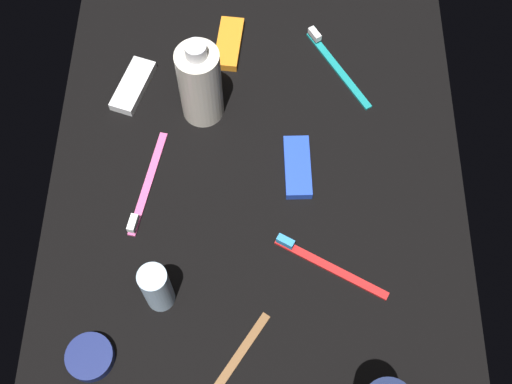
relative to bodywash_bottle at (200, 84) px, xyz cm
name	(u,v)px	position (x,y,z in cm)	size (l,w,h in cm)	color
ground_plane	(256,202)	(-16.19, -8.88, -8.03)	(84.00, 64.00, 1.20)	black
bodywash_bottle	(200,84)	(0.00, 0.00, 0.00)	(6.70, 6.70, 16.51)	silver
deodorant_stick	(157,288)	(-31.79, 4.34, -2.58)	(4.01, 4.01, 9.70)	silver
toothbrush_red	(324,263)	(-26.36, -18.95, -6.83)	(9.47, 16.47, 2.10)	red
toothbrush_teal	(335,63)	(9.30, -21.73, -6.83)	(15.94, 10.49, 2.10)	teal
toothbrush_brown	(225,375)	(-42.49, -5.20, -6.83)	(15.74, 10.83, 2.10)	brown
toothbrush_pink	(146,188)	(-14.66, 8.03, -6.83)	(17.90, 4.63, 2.10)	#E55999
snack_bar_blue	(297,167)	(-10.67, -15.23, -6.68)	(10.40, 4.00, 1.50)	blue
snack_bar_white	(133,86)	(4.07, 11.83, -6.68)	(10.40, 4.00, 1.50)	white
snack_bar_orange	(229,44)	(13.07, -3.71, -6.68)	(10.40, 4.00, 1.50)	orange
cream_tin_left	(90,357)	(-40.46, 13.20, -6.52)	(6.49, 6.49, 1.82)	navy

